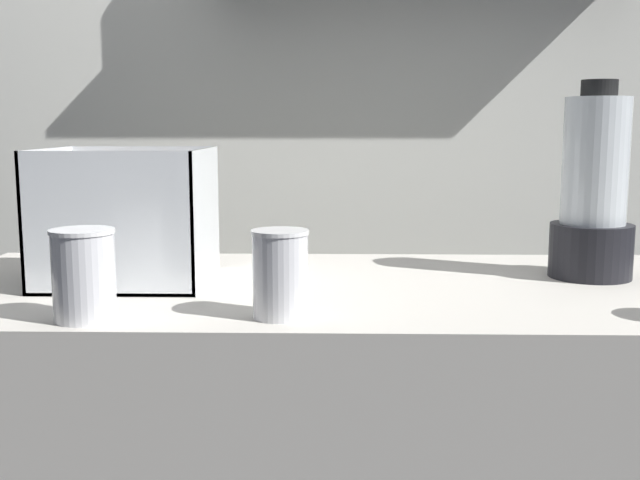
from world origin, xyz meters
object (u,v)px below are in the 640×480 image
at_px(blender_pitcher, 593,197).
at_px(juice_cup_orange_left, 280,280).
at_px(carrot_display_bin, 128,241).
at_px(juice_cup_carrot_far_left, 84,280).

xyz_separation_m(blender_pitcher, juice_cup_orange_left, (-0.55, -0.31, -0.09)).
xyz_separation_m(carrot_display_bin, juice_cup_carrot_far_left, (0.01, -0.28, -0.01)).
distance_m(carrot_display_bin, juice_cup_carrot_far_left, 0.28).
bearing_deg(juice_cup_carrot_far_left, blender_pitcher, 21.71).
distance_m(carrot_display_bin, blender_pitcher, 0.85).
bearing_deg(blender_pitcher, juice_cup_orange_left, -150.65).
relative_size(carrot_display_bin, blender_pitcher, 0.80).
distance_m(blender_pitcher, juice_cup_carrot_far_left, 0.91).
xyz_separation_m(blender_pitcher, juice_cup_carrot_far_left, (-0.84, -0.33, -0.09)).
distance_m(blender_pitcher, juice_cup_orange_left, 0.64).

